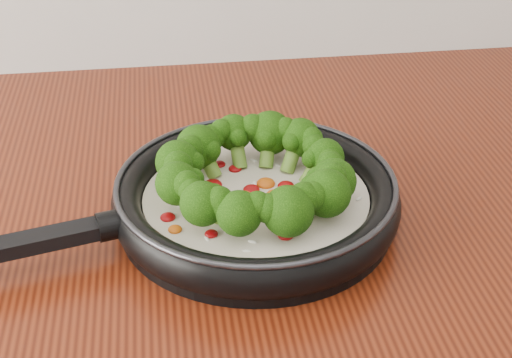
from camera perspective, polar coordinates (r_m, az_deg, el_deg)
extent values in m
cylinder|color=black|center=(0.78, 0.00, -2.80)|extent=(0.34, 0.34, 0.01)
torus|color=black|center=(0.77, 0.00, -1.45)|extent=(0.36, 0.36, 0.03)
torus|color=#2D2D33|center=(0.76, 0.00, -0.18)|extent=(0.35, 0.35, 0.01)
cube|color=black|center=(0.73, -16.94, -4.69)|extent=(0.17, 0.06, 0.01)
cylinder|color=black|center=(0.73, -10.99, -3.48)|extent=(0.03, 0.03, 0.03)
cylinder|color=silver|center=(0.77, 0.00, -1.85)|extent=(0.28, 0.28, 0.02)
ellipsoid|color=#8D0609|center=(0.79, -5.73, -0.33)|extent=(0.02, 0.02, 0.01)
ellipsoid|color=#8D0609|center=(0.81, -1.62, 0.79)|extent=(0.01, 0.01, 0.01)
ellipsoid|color=#CB530D|center=(0.73, -4.35, -3.24)|extent=(0.02, 0.02, 0.01)
ellipsoid|color=#8D0609|center=(0.78, 2.31, -0.54)|extent=(0.02, 0.02, 0.01)
ellipsoid|color=#8D0609|center=(0.77, 2.71, -0.91)|extent=(0.03, 0.03, 0.01)
ellipsoid|color=#CB530D|center=(0.72, -6.21, -3.86)|extent=(0.02, 0.02, 0.01)
ellipsoid|color=#8D0609|center=(0.81, 5.83, 0.59)|extent=(0.02, 0.02, 0.01)
ellipsoid|color=#8D0609|center=(0.78, -3.33, -0.48)|extent=(0.02, 0.02, 0.01)
ellipsoid|color=#CB530D|center=(0.78, 0.76, -0.35)|extent=(0.02, 0.02, 0.01)
ellipsoid|color=#8D0609|center=(0.82, -2.81, 1.13)|extent=(0.02, 0.02, 0.01)
ellipsoid|color=#8D0609|center=(0.77, 4.57, -0.88)|extent=(0.02, 0.02, 0.01)
ellipsoid|color=#CB530D|center=(0.76, 1.50, -1.28)|extent=(0.03, 0.03, 0.01)
ellipsoid|color=#8D0609|center=(0.73, -6.77, -2.93)|extent=(0.02, 0.02, 0.01)
ellipsoid|color=#8D0609|center=(0.76, -1.37, -1.50)|extent=(0.02, 0.02, 0.01)
ellipsoid|color=#CB530D|center=(0.76, -0.91, -1.31)|extent=(0.02, 0.02, 0.01)
ellipsoid|color=#8D0609|center=(0.79, 5.07, -0.28)|extent=(0.02, 0.02, 0.01)
ellipsoid|color=#8D0609|center=(0.77, -0.35, -0.82)|extent=(0.02, 0.02, 0.01)
ellipsoid|color=#CB530D|center=(0.75, -1.24, -1.87)|extent=(0.02, 0.02, 0.01)
ellipsoid|color=#8D0609|center=(0.71, -3.44, -4.22)|extent=(0.01, 0.01, 0.01)
ellipsoid|color=#8D0609|center=(0.71, 2.28, -4.32)|extent=(0.02, 0.02, 0.01)
ellipsoid|color=#CB530D|center=(0.83, -3.88, 1.43)|extent=(0.02, 0.02, 0.01)
ellipsoid|color=white|center=(0.78, -0.25, -0.42)|extent=(0.01, 0.01, 0.00)
ellipsoid|color=white|center=(0.73, 3.47, -2.86)|extent=(0.01, 0.01, 0.00)
ellipsoid|color=white|center=(0.75, -0.48, -1.70)|extent=(0.01, 0.00, 0.00)
ellipsoid|color=white|center=(0.76, 7.89, -1.51)|extent=(0.01, 0.01, 0.00)
ellipsoid|color=white|center=(0.77, 1.95, -0.91)|extent=(0.01, 0.01, 0.00)
ellipsoid|color=white|center=(0.76, 0.96, -1.27)|extent=(0.01, 0.01, 0.00)
ellipsoid|color=white|center=(0.75, -5.99, -2.08)|extent=(0.01, 0.01, 0.00)
ellipsoid|color=white|center=(0.82, -0.18, 1.44)|extent=(0.01, 0.01, 0.00)
ellipsoid|color=white|center=(0.82, 1.64, 1.06)|extent=(0.01, 0.01, 0.00)
ellipsoid|color=white|center=(0.80, 3.74, 0.40)|extent=(0.01, 0.01, 0.00)
ellipsoid|color=white|center=(0.73, -4.05, -3.16)|extent=(0.01, 0.01, 0.00)
ellipsoid|color=white|center=(0.82, 3.63, 1.19)|extent=(0.01, 0.01, 0.00)
ellipsoid|color=white|center=(0.75, -1.45, -2.12)|extent=(0.01, 0.01, 0.00)
ellipsoid|color=white|center=(0.77, 0.17, -0.92)|extent=(0.00, 0.01, 0.00)
ellipsoid|color=white|center=(0.78, -0.10, -0.33)|extent=(0.01, 0.01, 0.00)
ellipsoid|color=white|center=(0.70, -3.77, -4.61)|extent=(0.01, 0.01, 0.00)
ellipsoid|color=white|center=(0.70, -0.28, -4.82)|extent=(0.01, 0.01, 0.00)
ellipsoid|color=white|center=(0.76, 1.64, -1.43)|extent=(0.01, 0.00, 0.00)
ellipsoid|color=white|center=(0.82, 5.58, 0.92)|extent=(0.01, 0.01, 0.00)
ellipsoid|color=white|center=(0.69, -0.72, -5.55)|extent=(0.01, 0.01, 0.00)
cylinder|color=olive|center=(0.78, 4.30, 0.49)|extent=(0.03, 0.02, 0.03)
sphere|color=black|center=(0.78, 5.32, 1.66)|extent=(0.05, 0.05, 0.04)
sphere|color=black|center=(0.79, 4.48, 2.55)|extent=(0.03, 0.03, 0.03)
sphere|color=black|center=(0.77, 5.62, 1.45)|extent=(0.03, 0.03, 0.02)
sphere|color=black|center=(0.77, 4.25, 1.54)|extent=(0.02, 0.02, 0.02)
cylinder|color=olive|center=(0.80, 2.74, 1.65)|extent=(0.03, 0.03, 0.04)
sphere|color=black|center=(0.81, 3.42, 3.20)|extent=(0.05, 0.05, 0.04)
sphere|color=black|center=(0.81, 2.27, 3.82)|extent=(0.03, 0.03, 0.03)
sphere|color=black|center=(0.80, 4.25, 3.12)|extent=(0.03, 0.03, 0.02)
sphere|color=black|center=(0.80, 2.78, 2.87)|extent=(0.03, 0.03, 0.02)
cylinder|color=olive|center=(0.81, 0.87, 1.99)|extent=(0.02, 0.03, 0.04)
sphere|color=black|center=(0.82, 1.08, 3.56)|extent=(0.06, 0.06, 0.05)
sphere|color=black|center=(0.81, -0.25, 3.95)|extent=(0.04, 0.04, 0.03)
sphere|color=black|center=(0.81, 2.32, 3.67)|extent=(0.03, 0.03, 0.03)
sphere|color=black|center=(0.80, 0.88, 3.14)|extent=(0.03, 0.03, 0.02)
cylinder|color=olive|center=(0.81, -1.38, 1.98)|extent=(0.02, 0.03, 0.04)
sphere|color=black|center=(0.82, -1.72, 3.59)|extent=(0.05, 0.05, 0.04)
sphere|color=black|center=(0.81, -2.66, 3.72)|extent=(0.03, 0.03, 0.03)
sphere|color=black|center=(0.82, -0.62, 3.97)|extent=(0.03, 0.03, 0.02)
sphere|color=black|center=(0.80, -1.40, 3.19)|extent=(0.02, 0.02, 0.02)
cylinder|color=olive|center=(0.80, -3.58, 1.12)|extent=(0.03, 0.03, 0.03)
sphere|color=black|center=(0.80, -4.43, 2.47)|extent=(0.06, 0.06, 0.05)
sphere|color=black|center=(0.78, -5.07, 2.32)|extent=(0.04, 0.04, 0.03)
sphere|color=black|center=(0.80, -3.37, 3.21)|extent=(0.03, 0.03, 0.03)
sphere|color=black|center=(0.79, -3.57, 2.22)|extent=(0.03, 0.03, 0.02)
cylinder|color=olive|center=(0.77, -4.78, 0.07)|extent=(0.03, 0.02, 0.04)
sphere|color=black|center=(0.77, -6.01, 1.28)|extent=(0.06, 0.06, 0.05)
sphere|color=black|center=(0.75, -5.98, 1.07)|extent=(0.03, 0.03, 0.03)
sphere|color=black|center=(0.78, -5.44, 2.23)|extent=(0.03, 0.03, 0.03)
sphere|color=black|center=(0.76, -4.83, 1.29)|extent=(0.03, 0.03, 0.02)
cylinder|color=olive|center=(0.74, -4.75, -1.27)|extent=(0.03, 0.02, 0.04)
sphere|color=black|center=(0.73, -6.04, -0.35)|extent=(0.05, 0.05, 0.04)
sphere|color=black|center=(0.71, -5.30, -0.42)|extent=(0.03, 0.03, 0.03)
sphere|color=black|center=(0.74, -6.13, 0.68)|extent=(0.03, 0.03, 0.03)
sphere|color=black|center=(0.73, -4.81, 0.01)|extent=(0.03, 0.03, 0.02)
cylinder|color=olive|center=(0.71, -3.19, -2.51)|extent=(0.03, 0.03, 0.04)
sphere|color=black|center=(0.69, -4.11, -1.90)|extent=(0.05, 0.05, 0.04)
sphere|color=black|center=(0.69, -2.81, -1.64)|extent=(0.03, 0.03, 0.03)
sphere|color=black|center=(0.70, -4.93, -0.96)|extent=(0.03, 0.03, 0.03)
sphere|color=black|center=(0.70, -3.25, -1.19)|extent=(0.03, 0.03, 0.02)
cylinder|color=olive|center=(0.70, -1.01, -3.09)|extent=(0.02, 0.03, 0.04)
sphere|color=black|center=(0.68, -1.30, -2.65)|extent=(0.05, 0.05, 0.04)
sphere|color=black|center=(0.68, 0.12, -2.03)|extent=(0.03, 0.03, 0.03)
sphere|color=black|center=(0.68, -2.57, -1.96)|extent=(0.03, 0.03, 0.03)
sphere|color=black|center=(0.69, -1.02, -1.78)|extent=(0.03, 0.03, 0.02)
cylinder|color=olive|center=(0.71, 1.92, -2.95)|extent=(0.02, 0.03, 0.04)
sphere|color=black|center=(0.69, 2.47, -2.48)|extent=(0.06, 0.06, 0.05)
sphere|color=black|center=(0.69, 3.70, -1.44)|extent=(0.04, 0.04, 0.03)
sphere|color=black|center=(0.68, 0.95, -2.26)|extent=(0.03, 0.03, 0.03)
sphere|color=black|center=(0.70, 1.94, -1.67)|extent=(0.03, 0.03, 0.02)
cylinder|color=olive|center=(0.73, 4.24, -1.87)|extent=(0.03, 0.03, 0.04)
sphere|color=black|center=(0.71, 5.43, -1.09)|extent=(0.06, 0.06, 0.05)
sphere|color=black|center=(0.72, 5.80, 0.15)|extent=(0.04, 0.04, 0.03)
sphere|color=black|center=(0.70, 4.46, -1.26)|extent=(0.03, 0.03, 0.03)
sphere|color=black|center=(0.72, 4.31, -0.57)|extent=(0.03, 0.03, 0.02)
cylinder|color=olive|center=(0.75, 4.78, -1.02)|extent=(0.03, 0.02, 0.03)
sphere|color=black|center=(0.74, 5.96, -0.16)|extent=(0.06, 0.06, 0.05)
sphere|color=black|center=(0.75, 5.73, 1.02)|extent=(0.03, 0.03, 0.03)
sphere|color=black|center=(0.72, 5.53, -0.46)|extent=(0.03, 0.03, 0.03)
sphere|color=black|center=(0.74, 4.71, 0.09)|extent=(0.03, 0.03, 0.02)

